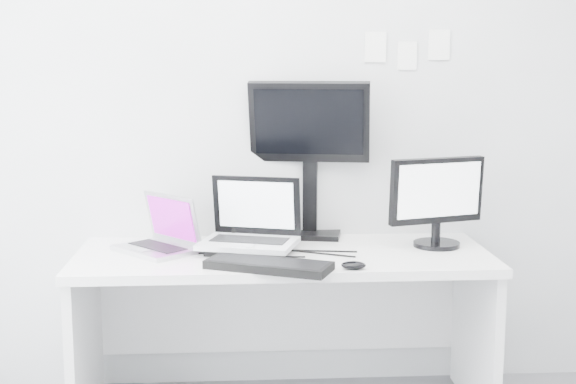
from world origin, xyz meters
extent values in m
plane|color=silver|center=(0.00, 1.60, 1.35)|extent=(3.60, 0.00, 3.60)
cube|color=white|center=(0.00, 1.25, 0.36)|extent=(1.80, 0.70, 0.73)
cube|color=silver|center=(-0.56, 1.29, 0.86)|extent=(0.42, 0.43, 0.26)
cube|color=black|center=(-0.18, 1.45, 0.82)|extent=(0.11, 0.11, 0.19)
cube|color=silver|center=(-0.15, 1.24, 0.90)|extent=(0.47, 0.42, 0.33)
cube|color=black|center=(0.14, 1.56, 1.11)|extent=(0.58, 0.30, 0.76)
cube|color=black|center=(0.70, 1.32, 0.94)|extent=(0.50, 0.33, 0.42)
cube|color=black|center=(-0.07, 0.97, 0.75)|extent=(0.53, 0.37, 0.03)
ellipsoid|color=black|center=(0.27, 0.95, 0.75)|extent=(0.11, 0.08, 0.03)
cube|color=white|center=(0.45, 1.59, 1.62)|extent=(0.10, 0.00, 0.14)
cube|color=white|center=(0.60, 1.59, 1.58)|extent=(0.09, 0.00, 0.13)
cube|color=white|center=(0.75, 1.59, 1.63)|extent=(0.10, 0.00, 0.14)
camera|label=1|loc=(-0.19, -2.09, 1.54)|focal=49.10mm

